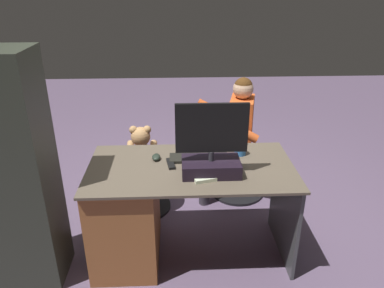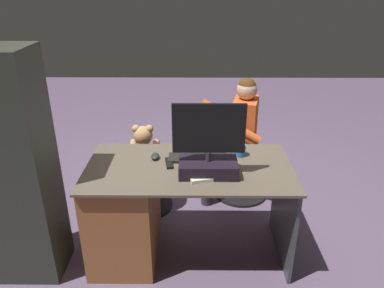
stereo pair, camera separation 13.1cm
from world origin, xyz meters
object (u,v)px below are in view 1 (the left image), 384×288
object	(u,v)px
office_chair_teddy	(144,184)
cup	(240,149)
desk	(138,210)
tv_remote	(171,164)
computer_mouse	(156,157)
keyboard	(199,158)
person	(232,131)
teddy_bear	(141,148)
monitor	(211,154)
visitor_chair	(238,171)

from	to	relation	value
office_chair_teddy	cup	bearing A→B (deg)	150.30
desk	cup	size ratio (longest dim) A/B	15.89
tv_remote	office_chair_teddy	world-z (taller)	tv_remote
computer_mouse	office_chair_teddy	xyz separation A→B (m)	(0.15, -0.49, -0.51)
keyboard	tv_remote	distance (m)	0.22
cup	tv_remote	xyz separation A→B (m)	(0.51, 0.14, -0.04)
computer_mouse	office_chair_teddy	size ratio (longest dim) A/B	0.20
tv_remote	office_chair_teddy	distance (m)	0.81
office_chair_teddy	person	distance (m)	0.93
computer_mouse	tv_remote	distance (m)	0.14
computer_mouse	cup	xyz separation A→B (m)	(-0.61, -0.05, 0.03)
computer_mouse	teddy_bear	world-z (taller)	teddy_bear
keyboard	teddy_bear	distance (m)	0.71
tv_remote	monitor	bearing A→B (deg)	145.71
office_chair_teddy	desk	bearing A→B (deg)	91.16
monitor	keyboard	xyz separation A→B (m)	(0.07, -0.21, -0.13)
monitor	visitor_chair	world-z (taller)	monitor
monitor	keyboard	size ratio (longest dim) A/B	1.16
person	cup	bearing A→B (deg)	86.53
monitor	cup	xyz separation A→B (m)	(-0.24, -0.27, -0.09)
teddy_bear	computer_mouse	bearing A→B (deg)	107.00
teddy_bear	monitor	bearing A→B (deg)	126.17
office_chair_teddy	teddy_bear	size ratio (longest dim) A/B	1.26
keyboard	office_chair_teddy	distance (m)	0.84
computer_mouse	person	size ratio (longest dim) A/B	0.08
cup	desk	bearing A→B (deg)	12.88
monitor	cup	bearing A→B (deg)	-131.68
person	visitor_chair	bearing A→B (deg)	-166.19
monitor	keyboard	bearing A→B (deg)	-72.01
computer_mouse	desk	bearing A→B (deg)	40.04
keyboard	office_chair_teddy	bearing A→B (deg)	-47.44
monitor	cup	distance (m)	0.37
desk	office_chair_teddy	world-z (taller)	desk
keyboard	visitor_chair	distance (m)	0.98
monitor	teddy_bear	xyz separation A→B (m)	(0.53, -0.72, -0.28)
monitor	person	world-z (taller)	monitor
desk	computer_mouse	world-z (taller)	computer_mouse
desk	computer_mouse	distance (m)	0.41
monitor	tv_remote	distance (m)	0.32
keyboard	person	size ratio (longest dim) A/B	0.37
desk	person	bearing A→B (deg)	-134.47
cup	person	size ratio (longest dim) A/B	0.08
desk	monitor	size ratio (longest dim) A/B	2.93
desk	office_chair_teddy	bearing A→B (deg)	-88.84
keyboard	desk	bearing A→B (deg)	13.82
person	monitor	bearing A→B (deg)	72.88
keyboard	cup	bearing A→B (deg)	-168.50
cup	teddy_bear	world-z (taller)	cup
computer_mouse	tv_remote	size ratio (longest dim) A/B	0.64
computer_mouse	monitor	bearing A→B (deg)	149.84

